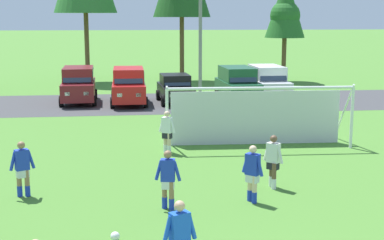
% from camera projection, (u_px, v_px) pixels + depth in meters
% --- Properties ---
extents(ground_plane, '(400.00, 400.00, 0.00)m').
position_uv_depth(ground_plane, '(188.00, 140.00, 23.58)').
color(ground_plane, '#477A2D').
extents(parking_lot_strip, '(52.00, 8.40, 0.01)m').
position_uv_depth(parking_lot_strip, '(169.00, 103.00, 33.89)').
color(parking_lot_strip, '#3D3D3F').
rests_on(parking_lot_strip, ground).
extents(soccer_ball, '(0.22, 0.22, 0.22)m').
position_uv_depth(soccer_ball, '(115.00, 236.00, 12.96)').
color(soccer_ball, white).
rests_on(soccer_ball, ground).
extents(soccer_goal, '(7.49, 2.24, 2.57)m').
position_uv_depth(soccer_goal, '(257.00, 114.00, 22.44)').
color(soccer_goal, white).
rests_on(soccer_goal, ground).
extents(player_striker_near, '(0.54, 0.62, 1.64)m').
position_uv_depth(player_striker_near, '(252.00, 174.00, 15.56)').
color(player_striker_near, beige).
rests_on(player_striker_near, ground).
extents(player_midfield_center, '(0.74, 0.37, 1.64)m').
position_uv_depth(player_midfield_center, '(180.00, 240.00, 10.93)').
color(player_midfield_center, tan).
rests_on(player_midfield_center, ground).
extents(player_defender_far, '(0.72, 0.31, 1.64)m').
position_uv_depth(player_defender_far, '(168.00, 180.00, 14.98)').
color(player_defender_far, '#936B4C').
rests_on(player_defender_far, ground).
extents(player_winger_left, '(0.73, 0.38, 1.64)m').
position_uv_depth(player_winger_left, '(22.00, 169.00, 16.05)').
color(player_winger_left, '#936B4C').
rests_on(player_winger_left, ground).
extents(player_winger_right, '(0.53, 0.63, 1.64)m').
position_uv_depth(player_winger_right, '(273.00, 161.00, 16.89)').
color(player_winger_right, brown).
rests_on(player_winger_right, ground).
extents(player_trailing_back, '(0.64, 0.50, 1.64)m').
position_uv_depth(player_trailing_back, '(167.00, 132.00, 21.19)').
color(player_trailing_back, beige).
rests_on(player_trailing_back, ground).
extents(parked_car_slot_far_left, '(2.25, 4.66, 2.16)m').
position_uv_depth(parked_car_slot_far_left, '(79.00, 85.00, 33.62)').
color(parked_car_slot_far_left, maroon).
rests_on(parked_car_slot_far_left, ground).
extents(parked_car_slot_left, '(2.14, 4.60, 2.16)m').
position_uv_depth(parked_car_slot_left, '(129.00, 86.00, 33.12)').
color(parked_car_slot_left, red).
rests_on(parked_car_slot_left, ground).
extents(parked_car_slot_center_left, '(2.21, 4.29, 1.72)m').
position_uv_depth(parked_car_slot_center_left, '(175.00, 88.00, 33.71)').
color(parked_car_slot_center_left, black).
rests_on(parked_car_slot_center_left, ground).
extents(parked_car_slot_center, '(2.30, 4.68, 2.16)m').
position_uv_depth(parked_car_slot_center, '(237.00, 84.00, 33.75)').
color(parked_car_slot_center, '#194C2D').
rests_on(parked_car_slot_center, ground).
extents(parked_car_slot_center_right, '(2.20, 4.63, 2.16)m').
position_uv_depth(parked_car_slot_center_right, '(267.00, 83.00, 34.61)').
color(parked_car_slot_center_right, silver).
rests_on(parked_car_slot_center_right, ground).
extents(tree_mid_right, '(3.17, 3.17, 8.46)m').
position_uv_depth(tree_mid_right, '(285.00, 8.00, 43.91)').
color(tree_mid_right, brown).
rests_on(tree_mid_right, ground).
extents(street_lamp, '(2.00, 0.32, 8.05)m').
position_uv_depth(street_lamp, '(203.00, 36.00, 28.98)').
color(street_lamp, slate).
rests_on(street_lamp, ground).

